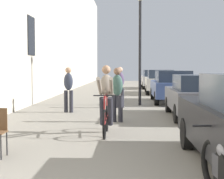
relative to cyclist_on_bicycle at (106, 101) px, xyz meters
name	(u,v)px	position (x,y,z in m)	size (l,w,h in m)	color
cyclist_on_bicycle	(106,101)	(0.00, 0.00, 0.00)	(0.52, 1.76, 1.74)	black
pedestrian_near	(117,92)	(0.23, 1.93, 0.12)	(0.37, 0.29, 1.65)	#26262D
pedestrian_mid	(68,87)	(-1.64, 4.23, 0.13)	(0.35, 0.26, 1.68)	#26262D
pedestrian_far	(120,85)	(0.24, 5.86, 0.14)	(0.37, 0.29, 1.69)	#26262D
street_lamp	(140,35)	(1.10, 6.92, 2.30)	(0.32, 0.32, 4.90)	black
parked_car_second	(196,96)	(2.80, 2.94, -0.07)	(1.76, 4.04, 1.43)	#595960
parked_car_third	(172,86)	(2.68, 8.23, -0.02)	(1.87, 4.33, 1.53)	#384C84
parked_car_fourth	(160,81)	(2.66, 14.14, -0.01)	(1.94, 4.40, 1.55)	beige
parked_car_fifth	(153,79)	(2.65, 20.12, -0.02)	(1.84, 4.29, 1.52)	#B7B7BC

